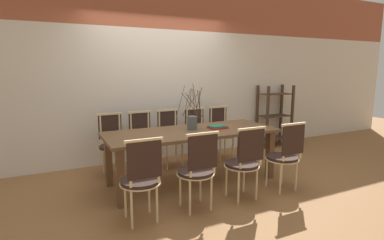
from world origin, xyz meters
The scene contains 15 objects.
ground_plane centered at (0.00, 0.00, 0.00)m, with size 16.00×16.00×0.00m, color olive.
wall_rear centered at (0.00, 1.35, 1.60)m, with size 12.00×0.06×3.20m.
dining_table centered at (0.00, 0.00, 0.65)m, with size 2.40×0.94×0.74m.
chair_near_leftend centered at (-0.97, -0.82, 0.50)m, with size 0.43×0.43×0.93m.
chair_near_left centered at (-0.33, -0.82, 0.50)m, with size 0.43×0.43×0.93m.
chair_near_center centered at (0.31, -0.82, 0.50)m, with size 0.43×0.43×0.93m.
chair_near_right centered at (0.95, -0.82, 0.50)m, with size 0.43×0.43×0.93m.
chair_far_leftend centered at (-0.95, 0.82, 0.50)m, with size 0.43×0.43×0.93m.
chair_far_left centered at (-0.48, 0.82, 0.50)m, with size 0.43×0.43×0.93m.
chair_far_center centered at (0.00, 0.82, 0.50)m, with size 0.43×0.43×0.93m.
chair_far_right centered at (0.50, 0.82, 0.50)m, with size 0.43×0.43×0.93m.
chair_far_rightend centered at (0.98, 0.82, 0.50)m, with size 0.43×0.43×0.93m.
vase_centerpiece centered at (0.03, 0.06, 0.86)m, with size 0.40×0.43×0.65m.
book_stack centered at (0.41, 0.00, 0.76)m, with size 0.27×0.21×0.04m.
shelving_rack centered at (2.43, 1.10, 0.63)m, with size 0.69×0.37×1.26m.
Camera 1 is at (-1.78, -3.68, 1.60)m, focal length 28.00 mm.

